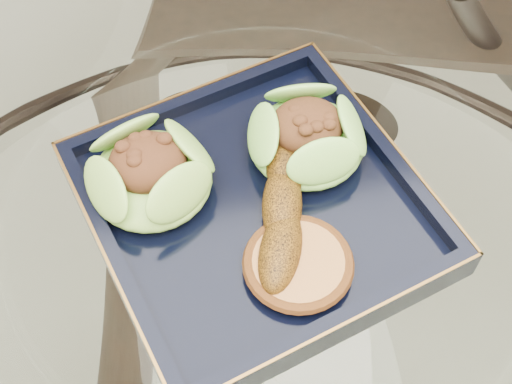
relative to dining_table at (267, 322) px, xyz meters
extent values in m
cylinder|color=white|center=(0.00, 0.00, 0.16)|extent=(1.10, 1.10, 0.01)
torus|color=black|center=(0.00, 0.00, 0.16)|extent=(1.13, 1.13, 0.02)
cylinder|color=black|center=(0.28, 0.28, -0.22)|extent=(0.04, 0.04, 0.75)
cylinder|color=black|center=(-0.28, 0.28, -0.22)|extent=(0.04, 0.04, 0.75)
cube|color=black|center=(0.22, 0.48, -0.11)|extent=(0.53, 0.53, 0.04)
cylinder|color=black|center=(-0.01, 0.34, -0.36)|extent=(0.03, 0.03, 0.47)
cylinder|color=black|center=(0.35, 0.26, -0.36)|extent=(0.03, 0.03, 0.47)
cylinder|color=black|center=(0.08, 0.71, -0.36)|extent=(0.03, 0.03, 0.47)
cylinder|color=black|center=(0.44, 0.62, -0.36)|extent=(0.03, 0.03, 0.47)
cube|color=black|center=(-0.01, 0.03, 0.17)|extent=(0.33, 0.33, 0.02)
ellipsoid|color=olive|center=(-0.09, 0.07, 0.20)|extent=(0.11, 0.11, 0.04)
ellipsoid|color=#51982C|center=(0.05, 0.08, 0.20)|extent=(0.14, 0.14, 0.04)
ellipsoid|color=#69400B|center=(0.01, 0.02, 0.20)|extent=(0.07, 0.16, 0.03)
cylinder|color=#A86838|center=(0.02, -0.04, 0.19)|extent=(0.08, 0.08, 0.01)
camera|label=1|loc=(-0.07, -0.30, 0.70)|focal=50.00mm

